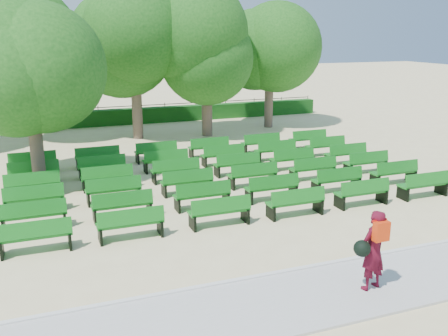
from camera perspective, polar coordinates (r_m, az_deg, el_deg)
name	(u,v)px	position (r m, az deg, el deg)	size (l,w,h in m)	color
ground	(184,195)	(16.83, -4.56, -3.10)	(120.00, 120.00, 0.00)	beige
paving	(288,302)	(10.51, 7.29, -14.98)	(30.00, 2.20, 0.06)	#B5B4B0
curb	(264,276)	(11.40, 4.54, -12.22)	(30.00, 0.12, 0.10)	silver
hedge	(117,117)	(30.07, -12.15, 5.71)	(26.00, 0.70, 0.90)	#154D15
fence	(116,123)	(30.54, -12.22, 5.00)	(26.00, 0.10, 1.02)	black
tree_line	(130,138)	(26.27, -10.72, 3.42)	(21.80, 6.80, 7.04)	#205C18
bench_array	(213,181)	(17.98, -1.29, -1.54)	(1.78, 0.65, 1.10)	#136E1A
tree_among	(28,67)	(18.04, -21.45, 10.71)	(4.41, 4.41, 6.18)	brown
person	(373,249)	(10.89, 16.62, -8.89)	(0.86, 0.56, 1.74)	#480A1A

